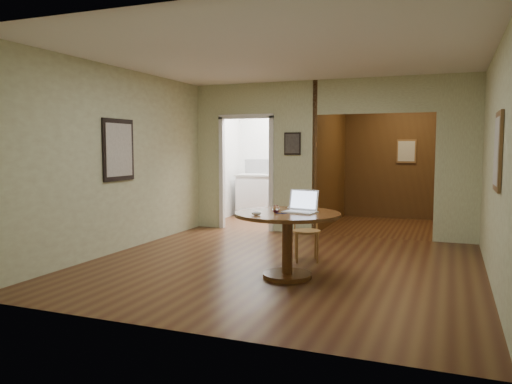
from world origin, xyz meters
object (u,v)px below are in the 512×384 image
at_px(open_laptop, 302,206).
at_px(closed_laptop, 301,209).
at_px(dining_table, 287,230).
at_px(chair, 306,224).

bearing_deg(open_laptop, closed_laptop, 115.73).
bearing_deg(closed_laptop, dining_table, -119.60).
xyz_separation_m(dining_table, chair, (-0.04, 0.97, -0.08)).
bearing_deg(chair, open_laptop, -98.40).
bearing_deg(closed_laptop, chair, 87.64).
bearing_deg(chair, dining_table, -107.91).
height_order(open_laptop, closed_laptop, open_laptop).
relative_size(dining_table, open_laptop, 3.08).
distance_m(chair, open_laptop, 0.95).
bearing_deg(dining_table, chair, 92.40).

